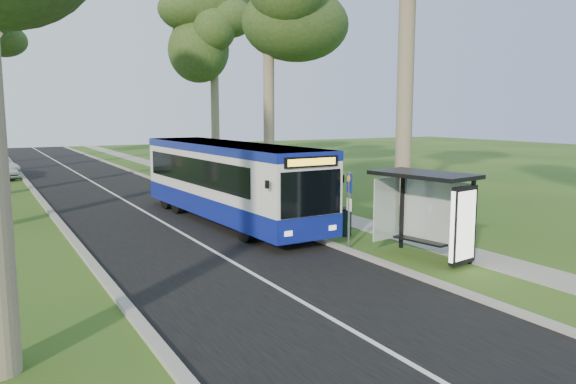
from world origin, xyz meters
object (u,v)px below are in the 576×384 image
object	(u,v)px
bus_stop_sign	(349,201)
bus_shelter	(437,200)
bus	(228,181)
litter_bin	(344,222)

from	to	relation	value
bus_stop_sign	bus_shelter	xyz separation A→B (m)	(1.27, -2.41, 0.27)
bus	bus_shelter	world-z (taller)	bus
bus_stop_sign	bus_shelter	size ratio (longest dim) A/B	0.76
bus	bus_stop_sign	xyz separation A→B (m)	(1.50, -5.85, -0.07)
bus	litter_bin	world-z (taller)	bus
litter_bin	bus_shelter	bearing A→B (deg)	-85.45
bus	bus_stop_sign	size ratio (longest dim) A/B	4.83
bus_stop_sign	bus_shelter	world-z (taller)	bus_shelter
bus	litter_bin	distance (m)	5.02
bus	bus_shelter	distance (m)	8.72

